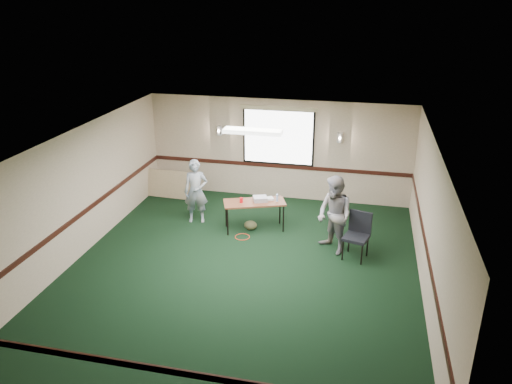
% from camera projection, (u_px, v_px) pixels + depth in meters
% --- Properties ---
extents(ground, '(8.00, 8.00, 0.00)m').
position_uv_depth(ground, '(242.00, 270.00, 10.13)').
color(ground, black).
rests_on(ground, ground).
extents(room_shell, '(8.00, 8.02, 8.00)m').
position_uv_depth(room_shell, '(264.00, 164.00, 11.46)').
color(room_shell, tan).
rests_on(room_shell, ground).
extents(folding_table, '(1.53, 1.03, 0.71)m').
position_uv_depth(folding_table, '(254.00, 204.00, 11.63)').
color(folding_table, brown).
rests_on(folding_table, ground).
extents(projector, '(0.39, 0.36, 0.11)m').
position_uv_depth(projector, '(260.00, 199.00, 11.63)').
color(projector, '#9D9DA5').
rests_on(projector, folding_table).
extents(game_console, '(0.27, 0.25, 0.05)m').
position_uv_depth(game_console, '(269.00, 199.00, 11.71)').
color(game_console, silver).
rests_on(game_console, folding_table).
extents(red_cup, '(0.08, 0.08, 0.12)m').
position_uv_depth(red_cup, '(241.00, 200.00, 11.54)').
color(red_cup, red).
rests_on(red_cup, folding_table).
extents(water_bottle, '(0.05, 0.05, 0.18)m').
position_uv_depth(water_bottle, '(277.00, 198.00, 11.60)').
color(water_bottle, '#89B0E0').
rests_on(water_bottle, folding_table).
extents(duffel_bag, '(0.34, 0.28, 0.22)m').
position_uv_depth(duffel_bag, '(251.00, 225.00, 11.82)').
color(duffel_bag, '#434326').
rests_on(duffel_bag, ground).
extents(cable_coil, '(0.44, 0.44, 0.02)m').
position_uv_depth(cable_coil, '(242.00, 237.00, 11.48)').
color(cable_coil, red).
rests_on(cable_coil, ground).
extents(folded_table, '(1.47, 0.28, 0.75)m').
position_uv_depth(folded_table, '(169.00, 184.00, 13.59)').
color(folded_table, tan).
rests_on(folded_table, ground).
extents(conference_chair, '(0.60, 0.62, 1.00)m').
position_uv_depth(conference_chair, '(358.00, 231.00, 10.46)').
color(conference_chair, black).
rests_on(conference_chair, ground).
extents(person_left, '(0.65, 0.50, 1.58)m').
position_uv_depth(person_left, '(196.00, 191.00, 12.00)').
color(person_left, '#3A5880').
rests_on(person_left, ground).
extents(person_right, '(1.04, 1.05, 1.71)m').
position_uv_depth(person_right, '(334.00, 215.00, 10.56)').
color(person_right, slate).
rests_on(person_right, ground).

